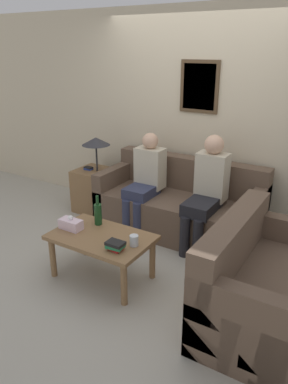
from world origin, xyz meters
name	(u,v)px	position (x,y,z in m)	size (l,w,h in m)	color
ground_plane	(159,247)	(0.00, 0.00, 0.00)	(16.00, 16.00, 0.00)	#ADA899
wall_back	(199,120)	(0.00, 0.95, 1.30)	(9.00, 0.08, 2.60)	beige
couch_main	(179,207)	(0.00, 0.50, 0.31)	(1.95, 0.84, 0.88)	brown
couch_side	(262,288)	(1.30, -0.61, 0.32)	(0.84, 1.39, 0.88)	brown
coffee_table	(102,242)	(-0.19, -0.79, 0.39)	(0.97, 0.61, 0.46)	olive
side_table_with_lamp	(95,186)	(-1.27, 0.45, 0.36)	(0.48, 0.48, 1.04)	olive
wine_bottle	(98,214)	(-0.37, -0.61, 0.57)	(0.08, 0.08, 0.31)	#19421E
drinking_glass	(134,240)	(0.18, -0.79, 0.51)	(0.08, 0.08, 0.10)	silver
book_stack	(115,245)	(0.08, -0.94, 0.50)	(0.16, 0.14, 0.08)	red
tissue_box	(71,224)	(-0.53, -0.84, 0.51)	(0.23, 0.12, 0.15)	silver
person_left	(145,179)	(-0.39, 0.34, 0.65)	(0.34, 0.57, 1.19)	#2D334C
person_right	(207,189)	(0.39, 0.35, 0.68)	(0.34, 0.66, 1.26)	black
teddy_bear	(195,289)	(0.75, -0.67, 0.12)	(0.18, 0.18, 0.28)	#A87A51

